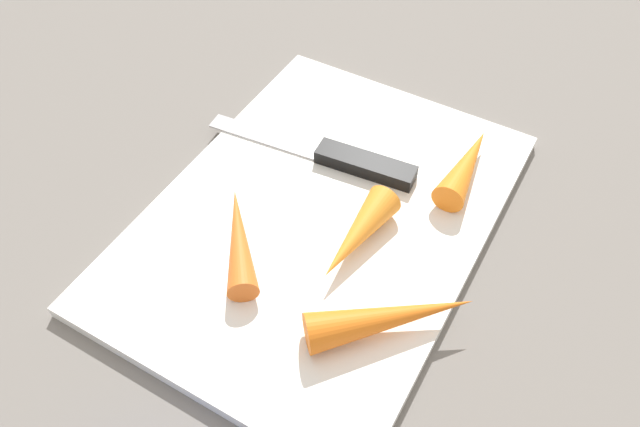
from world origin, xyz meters
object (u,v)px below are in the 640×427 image
object	(u,v)px
knife	(351,161)
carrot_short	(467,164)
carrot_long	(239,238)
carrot_longest	(391,317)
cutting_board	(320,218)
carrot_shortest	(356,236)

from	to	relation	value
knife	carrot_short	distance (m)	0.10
knife	carrot_long	world-z (taller)	carrot_long
carrot_longest	carrot_long	distance (m)	0.14
knife	carrot_long	bearing A→B (deg)	69.66
carrot_long	carrot_short	size ratio (longest dim) A/B	1.10
carrot_longest	carrot_long	bearing A→B (deg)	134.86
cutting_board	carrot_short	size ratio (longest dim) A/B	3.87
cutting_board	carrot_shortest	bearing A→B (deg)	68.76
carrot_short	carrot_shortest	bearing A→B (deg)	157.26
cutting_board	carrot_shortest	world-z (taller)	carrot_shortest
knife	carrot_short	size ratio (longest dim) A/B	2.16
carrot_shortest	carrot_short	xyz separation A→B (m)	(-0.12, 0.05, -0.00)
knife	cutting_board	bearing A→B (deg)	88.27
knife	carrot_shortest	bearing A→B (deg)	114.91
cutting_board	knife	distance (m)	0.06
carrot_longest	carrot_short	xyz separation A→B (m)	(-0.17, -0.01, -0.00)
cutting_board	carrot_short	xyz separation A→B (m)	(-0.10, 0.09, 0.02)
carrot_short	carrot_longest	bearing A→B (deg)	-178.13
carrot_longest	carrot_shortest	bearing A→B (deg)	94.03
cutting_board	carrot_long	size ratio (longest dim) A/B	3.50
carrot_long	carrot_short	distance (m)	0.21
carrot_shortest	cutting_board	bearing A→B (deg)	-107.76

